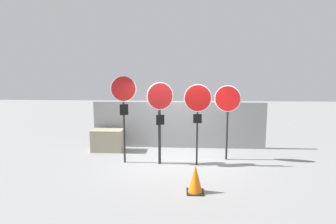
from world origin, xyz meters
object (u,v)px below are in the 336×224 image
(storage_crate, at_px, (108,140))
(stop_sign_2, at_px, (198,104))
(stop_sign_1, at_px, (160,108))
(stop_sign_3, at_px, (227,105))
(stop_sign_0, at_px, (124,98))
(traffic_cone_0, at_px, (195,179))

(storage_crate, bearing_deg, stop_sign_2, -23.75)
(stop_sign_1, bearing_deg, stop_sign_3, -10.57)
(stop_sign_1, distance_m, storage_crate, 2.71)
(stop_sign_1, height_order, storage_crate, stop_sign_1)
(stop_sign_0, bearing_deg, stop_sign_1, -26.88)
(stop_sign_0, relative_size, stop_sign_1, 1.08)
(stop_sign_2, xyz_separation_m, stop_sign_3, (0.95, 0.58, -0.08))
(stop_sign_0, distance_m, stop_sign_1, 1.12)
(stop_sign_3, bearing_deg, storage_crate, -169.14)
(stop_sign_3, height_order, storage_crate, stop_sign_3)
(stop_sign_0, relative_size, storage_crate, 2.45)
(stop_sign_2, bearing_deg, stop_sign_1, 177.84)
(stop_sign_2, bearing_deg, stop_sign_0, 177.17)
(stop_sign_3, relative_size, traffic_cone_0, 3.65)
(stop_sign_0, distance_m, stop_sign_3, 3.17)
(stop_sign_0, xyz_separation_m, stop_sign_2, (2.18, -0.10, -0.16))
(stop_sign_1, distance_m, stop_sign_2, 1.10)
(stop_sign_0, distance_m, storage_crate, 2.22)
(stop_sign_0, xyz_separation_m, traffic_cone_0, (2.05, -1.94, -1.67))
(storage_crate, bearing_deg, traffic_cone_0, -47.37)
(stop_sign_1, height_order, stop_sign_3, stop_sign_1)
(stop_sign_1, xyz_separation_m, stop_sign_3, (2.04, 0.54, 0.04))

